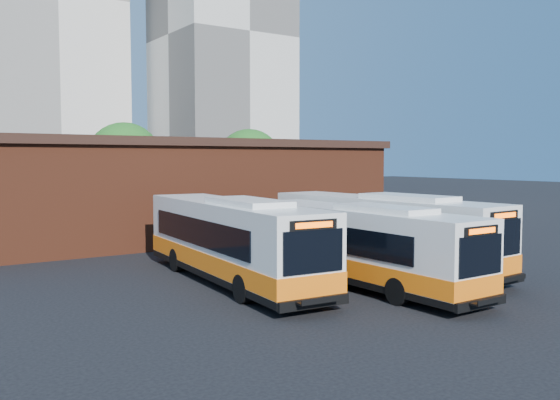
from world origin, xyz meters
TOP-DOWN VIEW (x-y plane):
  - ground at (0.00, 0.00)m, footprint 220.00×220.00m
  - bus_midwest at (-3.76, 4.53)m, footprint 3.69×13.31m
  - bus_mideast at (0.28, 1.14)m, footprint 2.68×12.33m
  - bus_east at (3.51, 3.17)m, footprint 3.46×13.20m
  - transit_worker at (3.69, -2.37)m, footprint 0.56×0.71m
  - depot_building at (0.00, 20.00)m, footprint 28.60×12.60m
  - tree_mid at (2.00, 34.00)m, footprint 6.56×6.56m
  - tree_east at (13.00, 31.00)m, footprint 6.24×6.24m
  - tower_center at (7.00, 86.00)m, footprint 22.00×20.00m
  - tower_right at (30.00, 68.00)m, footprint 18.00×18.00m

SIDE VIEW (x-z plane):
  - ground at x=0.00m, z-range 0.00..0.00m
  - transit_worker at x=3.69m, z-range 0.00..1.73m
  - bus_mideast at x=0.28m, z-range -0.15..3.19m
  - bus_east at x=3.51m, z-range -0.16..3.40m
  - bus_midwest at x=-3.76m, z-range -0.16..3.42m
  - depot_building at x=0.00m, z-range 0.06..6.46m
  - tree_east at x=13.00m, z-range 0.85..8.81m
  - tree_mid at x=2.00m, z-range 0.90..9.26m
  - tower_right at x=30.00m, z-range -0.26..48.94m
  - tower_center at x=7.00m, z-range -0.26..60.94m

